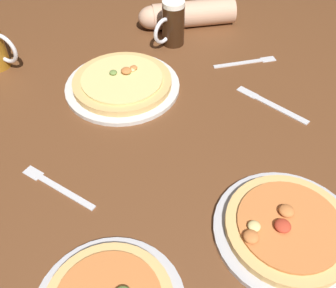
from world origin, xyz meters
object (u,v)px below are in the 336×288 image
(beer_mug_amber, at_px, (172,24))
(fork_left, at_px, (57,186))
(pizza_plate_side, at_px, (288,229))
(knife_right, at_px, (271,104))
(fork_spare, at_px, (247,62))
(pizza_plate_far, at_px, (122,83))
(diner_arm, at_px, (184,15))

(beer_mug_amber, xyz_separation_m, fork_left, (-0.37, -0.53, -0.07))
(pizza_plate_side, height_order, knife_right, pizza_plate_side)
(pizza_plate_side, distance_m, fork_left, 0.49)
(knife_right, distance_m, fork_spare, 0.20)
(pizza_plate_far, distance_m, knife_right, 0.42)
(pizza_plate_far, relative_size, beer_mug_amber, 2.27)
(pizza_plate_side, distance_m, knife_right, 0.40)
(pizza_plate_far, distance_m, beer_mug_amber, 0.28)
(fork_left, bearing_deg, pizza_plate_far, 60.93)
(knife_right, relative_size, fork_spare, 0.93)
(beer_mug_amber, relative_size, fork_left, 0.89)
(beer_mug_amber, xyz_separation_m, diner_arm, (0.06, 0.10, -0.03))
(fork_spare, bearing_deg, pizza_plate_far, -172.21)
(pizza_plate_far, relative_size, pizza_plate_side, 1.10)
(pizza_plate_far, bearing_deg, pizza_plate_side, -62.94)
(knife_right, bearing_deg, pizza_plate_side, -107.38)
(diner_arm, bearing_deg, knife_right, -72.89)
(pizza_plate_far, xyz_separation_m, pizza_plate_side, (0.27, -0.53, 0.00))
(knife_right, distance_m, diner_arm, 0.48)
(pizza_plate_far, height_order, beer_mug_amber, beer_mug_amber)
(knife_right, relative_size, diner_arm, 0.56)
(fork_left, height_order, knife_right, same)
(pizza_plate_side, bearing_deg, fork_spare, 78.50)
(pizza_plate_far, bearing_deg, diner_arm, 51.35)
(pizza_plate_far, relative_size, fork_spare, 1.61)
(fork_spare, bearing_deg, knife_right, -90.02)
(fork_left, height_order, diner_arm, diner_arm)
(fork_left, bearing_deg, knife_right, 17.09)
(fork_spare, relative_size, diner_arm, 0.61)
(pizza_plate_far, xyz_separation_m, beer_mug_amber, (0.18, 0.20, 0.05))
(diner_arm, bearing_deg, fork_spare, -61.03)
(pizza_plate_far, relative_size, knife_right, 1.73)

